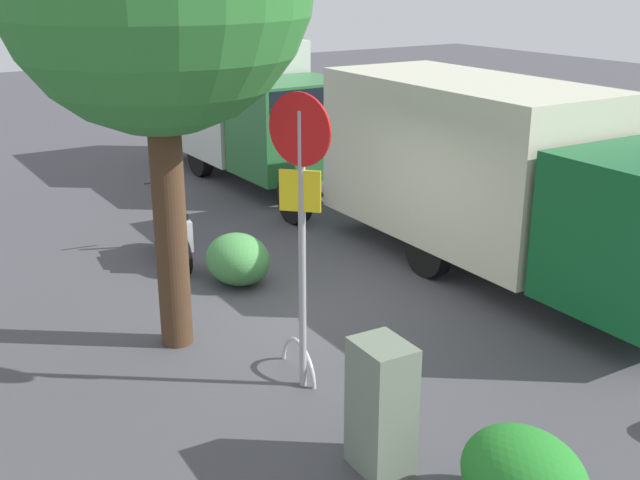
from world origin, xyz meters
TOP-DOWN VIEW (x-y plane):
  - ground_plane at (0.00, 0.00)m, footprint 60.00×60.00m
  - box_truck_near at (-0.52, -3.25)m, footprint 8.57×2.39m
  - box_truck_far at (7.07, -2.96)m, footprint 6.87×2.22m
  - motorcycle at (2.71, 0.69)m, footprint 1.81×0.59m
  - stop_sign at (-1.77, 1.05)m, footprint 0.71×0.33m
  - utility_cabinet at (-3.49, 1.25)m, footprint 0.59×0.47m
  - bike_rack_hoop at (-1.51, 0.94)m, footprint 0.85×0.13m
  - shrub_near_sign at (-4.70, 0.66)m, footprint 1.16×0.95m
  - shrub_mid_verge at (1.35, 0.25)m, footprint 1.11×0.91m

SIDE VIEW (x-z plane):
  - ground_plane at x=0.00m, z-range 0.00..0.00m
  - bike_rack_hoop at x=-1.51m, z-range -0.43..0.43m
  - shrub_mid_verge at x=1.35m, z-range 0.00..0.75m
  - shrub_near_sign at x=-4.70m, z-range 0.00..0.79m
  - motorcycle at x=2.71m, z-range -0.08..1.12m
  - utility_cabinet at x=-3.49m, z-range 0.00..1.29m
  - box_truck_near at x=-0.52m, z-range 0.17..3.03m
  - box_truck_far at x=7.07m, z-range 0.13..3.14m
  - stop_sign at x=-1.77m, z-range 0.55..3.84m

